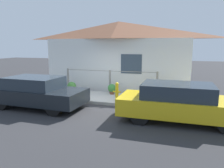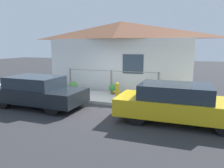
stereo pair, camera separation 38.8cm
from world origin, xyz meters
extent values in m
plane|color=#2D2D30|center=(0.00, 0.00, 0.00)|extent=(60.00, 60.00, 0.00)
cube|color=#B2AFA8|center=(0.00, 1.05, 0.07)|extent=(24.00, 2.10, 0.13)
cube|color=white|center=(0.00, 2.59, 1.46)|extent=(7.92, 0.12, 2.92)
cube|color=#384756|center=(0.99, 2.52, 1.61)|extent=(1.10, 0.04, 1.00)
pyramid|color=#A36647|center=(0.00, 3.63, 3.40)|extent=(8.32, 2.20, 0.97)
cylinder|color=gray|center=(-2.40, 1.95, 0.72)|extent=(0.10, 0.10, 1.18)
cylinder|color=gray|center=(0.00, 1.95, 0.72)|extent=(0.10, 0.10, 1.18)
cylinder|color=gray|center=(2.40, 1.95, 0.72)|extent=(0.10, 0.10, 1.18)
cylinder|color=gray|center=(0.00, 1.95, 1.27)|extent=(4.80, 0.03, 0.03)
cube|color=black|center=(-2.14, -1.12, 0.53)|extent=(3.97, 1.85, 0.56)
cube|color=#232D38|center=(-2.30, -1.11, 1.04)|extent=(2.20, 1.58, 0.48)
cylinder|color=black|center=(-0.90, -0.42, 0.33)|extent=(0.67, 0.22, 0.66)
cylinder|color=black|center=(-0.95, -1.90, 0.33)|extent=(0.67, 0.22, 0.66)
cylinder|color=black|center=(-3.33, -0.34, 0.33)|extent=(0.67, 0.22, 0.66)
cylinder|color=black|center=(-3.38, -1.82, 0.33)|extent=(0.67, 0.22, 0.66)
cube|color=gold|center=(3.53, -1.12, 0.53)|extent=(4.23, 1.75, 0.58)
cube|color=#232D38|center=(3.36, -1.12, 1.06)|extent=(2.33, 1.53, 0.48)
cylinder|color=black|center=(4.84, -0.38, 0.32)|extent=(0.64, 0.20, 0.64)
cylinder|color=black|center=(2.23, -0.37, 0.32)|extent=(0.64, 0.20, 0.64)
cylinder|color=black|center=(2.22, -1.85, 0.32)|extent=(0.64, 0.20, 0.64)
cylinder|color=yellow|center=(0.80, 0.47, 0.49)|extent=(0.15, 0.15, 0.71)
sphere|color=yellow|center=(0.80, 0.47, 0.88)|extent=(0.16, 0.16, 0.16)
cylinder|color=yellow|center=(0.69, 0.47, 0.53)|extent=(0.13, 0.07, 0.07)
cylinder|color=yellow|center=(0.91, 0.47, 0.53)|extent=(0.13, 0.07, 0.07)
cylinder|color=brown|center=(0.20, 1.64, 0.21)|extent=(0.23, 0.23, 0.15)
sphere|color=#387F38|center=(0.20, 1.64, 0.44)|extent=(0.41, 0.41, 0.41)
cylinder|color=#9E5638|center=(-1.89, 1.35, 0.22)|extent=(0.24, 0.24, 0.16)
sphere|color=#4C8E3D|center=(-1.89, 1.35, 0.47)|extent=(0.46, 0.46, 0.46)
camera|label=1|loc=(3.36, -8.64, 2.56)|focal=35.00mm
camera|label=2|loc=(3.73, -8.51, 2.56)|focal=35.00mm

